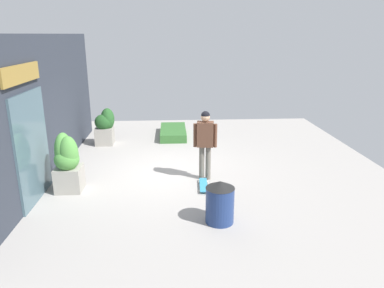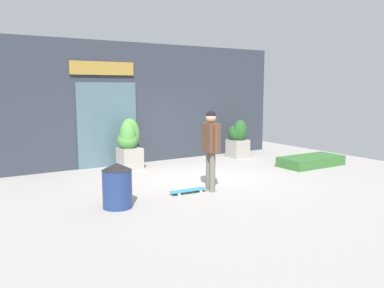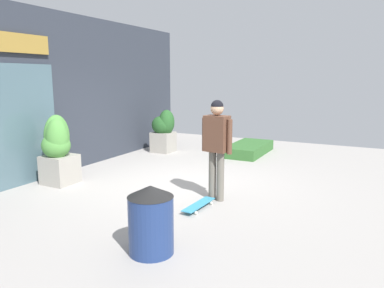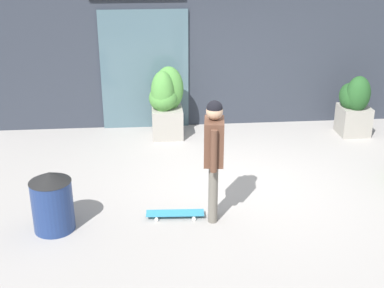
{
  "view_description": "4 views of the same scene",
  "coord_description": "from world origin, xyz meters",
  "px_view_note": "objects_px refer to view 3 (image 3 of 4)",
  "views": [
    {
      "loc": [
        -8.94,
        -0.21,
        3.52
      ],
      "look_at": [
        -0.79,
        -0.7,
        1.01
      ],
      "focal_mm": 33.59,
      "sensor_mm": 36.0,
      "label": 1
    },
    {
      "loc": [
        -5.41,
        -8.01,
        2.24
      ],
      "look_at": [
        -0.79,
        -0.7,
        1.01
      ],
      "focal_mm": 37.39,
      "sensor_mm": 36.0,
      "label": 2
    },
    {
      "loc": [
        -6.24,
        -3.49,
        2.13
      ],
      "look_at": [
        -0.79,
        -0.7,
        1.01
      ],
      "focal_mm": 34.5,
      "sensor_mm": 36.0,
      "label": 3
    },
    {
      "loc": [
        -1.39,
        -7.43,
        3.81
      ],
      "look_at": [
        -0.79,
        -0.7,
        1.01
      ],
      "focal_mm": 48.92,
      "sensor_mm": 36.0,
      "label": 4
    }
  ],
  "objects_px": {
    "planter_box_left": "(164,131)",
    "planter_box_right": "(58,148)",
    "skateboard": "(199,205)",
    "trash_bin": "(151,219)",
    "skateboarder": "(217,140)"
  },
  "relations": [
    {
      "from": "planter_box_left",
      "to": "planter_box_right",
      "type": "xyz_separation_m",
      "value": [
        -3.66,
        0.23,
        0.12
      ]
    },
    {
      "from": "skateboard",
      "to": "trash_bin",
      "type": "distance_m",
      "value": 1.7
    },
    {
      "from": "planter_box_right",
      "to": "trash_bin",
      "type": "relative_size",
      "value": 1.62
    },
    {
      "from": "skateboard",
      "to": "planter_box_left",
      "type": "height_order",
      "value": "planter_box_left"
    },
    {
      "from": "skateboard",
      "to": "trash_bin",
      "type": "height_order",
      "value": "trash_bin"
    },
    {
      "from": "skateboard",
      "to": "trash_bin",
      "type": "bearing_deg",
      "value": 8.67
    },
    {
      "from": "planter_box_left",
      "to": "trash_bin",
      "type": "distance_m",
      "value": 6.15
    },
    {
      "from": "skateboarder",
      "to": "trash_bin",
      "type": "distance_m",
      "value": 2.28
    },
    {
      "from": "skateboard",
      "to": "planter_box_left",
      "type": "xyz_separation_m",
      "value": [
        3.67,
        2.91,
        0.54
      ]
    },
    {
      "from": "skateboard",
      "to": "trash_bin",
      "type": "relative_size",
      "value": 0.97
    },
    {
      "from": "planter_box_left",
      "to": "planter_box_right",
      "type": "relative_size",
      "value": 0.88
    },
    {
      "from": "skateboarder",
      "to": "planter_box_left",
      "type": "bearing_deg",
      "value": -128.99
    },
    {
      "from": "skateboard",
      "to": "planter_box_right",
      "type": "bearing_deg",
      "value": -87.18
    },
    {
      "from": "planter_box_left",
      "to": "planter_box_right",
      "type": "distance_m",
      "value": 3.67
    },
    {
      "from": "planter_box_left",
      "to": "planter_box_right",
      "type": "bearing_deg",
      "value": 176.34
    }
  ]
}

